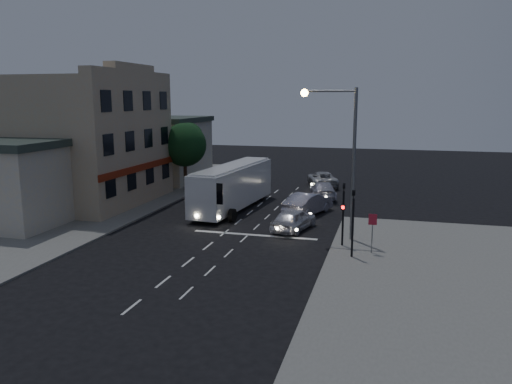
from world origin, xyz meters
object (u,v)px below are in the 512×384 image
(traffic_signal_main, at_px, (343,207))
(street_tree, at_px, (185,143))
(car_sedan_a, at_px, (308,203))
(car_sedan_b, at_px, (323,190))
(car_sedan_c, at_px, (322,179))
(regulatory_sign, at_px, (372,227))
(car_suv, at_px, (294,219))
(traffic_signal_side, at_px, (353,215))
(tour_bus, at_px, (233,185))
(streetlight, at_px, (343,146))

(traffic_signal_main, height_order, street_tree, street_tree)
(car_sedan_a, relative_size, car_sedan_b, 0.98)
(car_sedan_b, bearing_deg, car_sedan_c, -93.81)
(car_sedan_b, bearing_deg, regulatory_sign, 95.28)
(car_sedan_a, xyz_separation_m, street_tree, (-12.53, 6.40, 3.68))
(car_suv, height_order, traffic_signal_side, traffic_signal_side)
(tour_bus, relative_size, street_tree, 1.85)
(street_tree, bearing_deg, car_sedan_b, -0.75)
(traffic_signal_side, bearing_deg, street_tree, 135.50)
(car_suv, height_order, streetlight, streetlight)
(car_sedan_a, bearing_deg, traffic_signal_main, 132.28)
(traffic_signal_main, bearing_deg, tour_bus, 138.73)
(car_suv, relative_size, streetlight, 0.47)
(regulatory_sign, relative_size, streetlight, 0.24)
(regulatory_sign, bearing_deg, tour_bus, 140.18)
(car_sedan_a, bearing_deg, car_suv, 107.71)
(traffic_signal_side, xyz_separation_m, regulatory_sign, (1.00, 0.96, -0.82))
(traffic_signal_main, relative_size, regulatory_sign, 1.86)
(tour_bus, distance_m, regulatory_sign, 14.16)
(street_tree, bearing_deg, streetlight, -39.51)
(traffic_signal_side, height_order, street_tree, street_tree)
(car_sedan_c, height_order, street_tree, street_tree)
(tour_bus, xyz_separation_m, street_tree, (-6.63, 6.19, 2.62))
(tour_bus, xyz_separation_m, car_sedan_a, (5.90, -0.21, -1.06))
(tour_bus, height_order, traffic_signal_main, traffic_signal_main)
(streetlight, distance_m, street_tree, 20.19)
(car_suv, bearing_deg, car_sedan_c, -74.51)
(car_suv, height_order, regulatory_sign, regulatory_sign)
(traffic_signal_side, height_order, streetlight, streetlight)
(tour_bus, xyz_separation_m, streetlight, (8.92, -6.63, 3.86))
(traffic_signal_main, xyz_separation_m, street_tree, (-15.81, 14.25, 2.08))
(tour_bus, relative_size, car_sedan_a, 2.33)
(car_sedan_a, relative_size, streetlight, 0.55)
(car_sedan_b, xyz_separation_m, traffic_signal_main, (3.00, -14.08, 1.69))
(traffic_signal_main, distance_m, traffic_signal_side, 2.10)
(tour_bus, height_order, car_sedan_b, tour_bus)
(tour_bus, relative_size, car_sedan_b, 2.28)
(traffic_signal_side, relative_size, regulatory_sign, 1.86)
(traffic_signal_side, bearing_deg, car_sedan_c, 101.71)
(regulatory_sign, distance_m, street_tree, 23.40)
(tour_bus, distance_m, car_sedan_b, 8.70)
(car_sedan_b, height_order, streetlight, streetlight)
(tour_bus, distance_m, street_tree, 9.44)
(tour_bus, bearing_deg, street_tree, 142.13)
(car_sedan_b, distance_m, traffic_signal_main, 14.49)
(car_suv, xyz_separation_m, street_tree, (-12.37, 11.22, 3.77))
(regulatory_sign, bearing_deg, street_tree, 138.92)
(traffic_signal_main, bearing_deg, car_sedan_a, 112.69)
(car_sedan_c, distance_m, streetlight, 19.63)
(traffic_signal_side, bearing_deg, car_sedan_a, 112.05)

